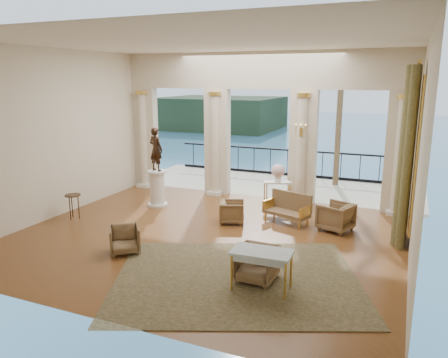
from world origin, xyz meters
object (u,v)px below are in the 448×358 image
at_px(game_table, 262,255).
at_px(console_table, 278,186).
at_px(armchair_a, 125,238).
at_px(armchair_b, 256,262).
at_px(side_table, 73,198).
at_px(armchair_c, 336,215).
at_px(statue, 156,149).
at_px(armchair_d, 232,211).
at_px(pedestal, 157,189).
at_px(settee, 288,208).

bearing_deg(game_table, console_table, 100.21).
relative_size(game_table, console_table, 1.25).
xyz_separation_m(armchair_a, armchair_b, (3.09, -0.17, 0.04)).
xyz_separation_m(console_table, side_table, (-4.76, -3.20, -0.06)).
bearing_deg(side_table, console_table, 33.87).
bearing_deg(armchair_b, side_table, 166.16).
bearing_deg(game_table, armchair_c, 76.19).
bearing_deg(statue, armchair_b, 154.17).
relative_size(armchair_c, armchair_d, 1.19).
bearing_deg(armchair_a, armchair_d, 25.31).
xyz_separation_m(pedestal, console_table, (3.32, 1.25, 0.13)).
relative_size(armchair_a, armchair_b, 0.89).
xyz_separation_m(settee, pedestal, (-3.97, -0.04, 0.12)).
bearing_deg(console_table, side_table, -165.90).
height_order(game_table, console_table, console_table).
height_order(armchair_b, settee, settee).
bearing_deg(statue, armchair_c, -167.56).
relative_size(armchair_b, pedestal, 0.68).
bearing_deg(game_table, armchair_d, 117.25).
distance_m(game_table, statue, 5.98).
height_order(game_table, statue, statue).
height_order(armchair_d, settee, settee).
distance_m(armchair_a, settee, 4.36).
relative_size(settee, pedestal, 1.22).
xyz_separation_m(armchair_b, pedestal, (-4.31, 3.51, 0.15)).
bearing_deg(console_table, armchair_d, -131.22).
xyz_separation_m(armchair_a, console_table, (2.11, 4.59, 0.32)).
distance_m(armchair_a, pedestal, 3.56).
bearing_deg(armchair_c, console_table, -105.22).
bearing_deg(settee, armchair_d, -137.99).
bearing_deg(armchair_d, settee, -87.33).
height_order(armchair_c, pedestal, pedestal).
distance_m(armchair_b, statue, 5.72).
height_order(armchair_a, armchair_c, armchair_c).
height_order(armchair_b, pedestal, pedestal).
relative_size(game_table, statue, 0.87).
distance_m(settee, console_table, 1.40).
relative_size(armchair_d, pedestal, 0.60).
xyz_separation_m(armchair_c, console_table, (-1.89, 1.34, 0.26)).
xyz_separation_m(settee, statue, (-3.97, -0.04, 1.31)).
height_order(armchair_a, settee, settee).
distance_m(game_table, side_table, 6.22).
height_order(armchair_d, console_table, console_table).
xyz_separation_m(settee, console_table, (-0.65, 1.21, 0.25)).
distance_m(statue, side_table, 2.67).
bearing_deg(armchair_a, pedestal, 71.97).
relative_size(armchair_a, armchair_c, 0.85).
xyz_separation_m(armchair_b, console_table, (-0.98, 4.76, 0.28)).
xyz_separation_m(armchair_d, side_table, (-4.05, -1.39, 0.26)).
relative_size(pedestal, console_table, 1.22).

